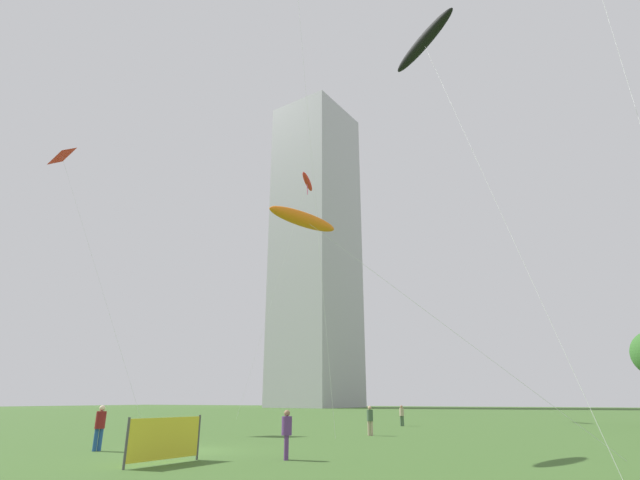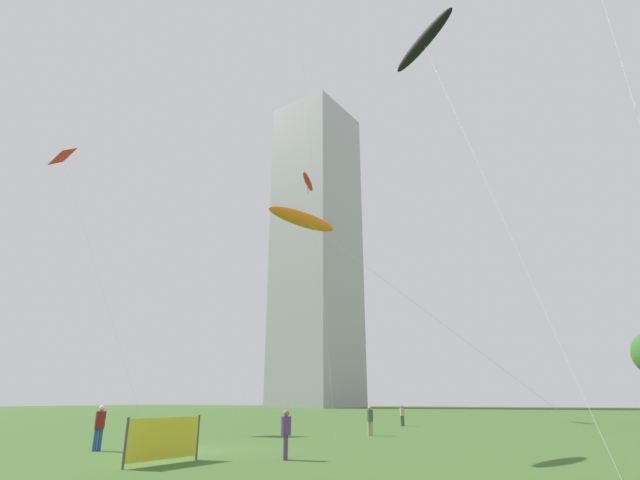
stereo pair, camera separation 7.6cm
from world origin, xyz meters
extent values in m
plane|color=#3D6028|center=(0.00, 0.00, 0.00)|extent=(280.00, 280.00, 0.00)
cylinder|color=#593372|center=(5.25, -0.91, 0.41)|extent=(0.15, 0.15, 0.81)
cylinder|color=#593372|center=(5.32, -1.07, 0.41)|extent=(0.15, 0.15, 0.81)
cylinder|color=#593372|center=(5.29, -0.99, 1.14)|extent=(0.37, 0.37, 0.64)
sphere|color=#997051|center=(5.29, -0.99, 1.57)|extent=(0.22, 0.22, 0.22)
cylinder|color=tan|center=(4.05, 11.66, 0.41)|extent=(0.15, 0.15, 0.81)
cylinder|color=tan|center=(3.90, 11.59, 0.41)|extent=(0.15, 0.15, 0.81)
cylinder|color=#3F593F|center=(3.98, 11.63, 1.13)|extent=(0.37, 0.37, 0.64)
sphere|color=tan|center=(3.98, 11.63, 1.57)|extent=(0.22, 0.22, 0.22)
cylinder|color=#3F593F|center=(2.79, 22.84, 0.39)|extent=(0.15, 0.15, 0.77)
cylinder|color=#3F593F|center=(2.64, 22.82, 0.39)|extent=(0.15, 0.15, 0.77)
cylinder|color=tan|center=(2.71, 22.83, 1.08)|extent=(0.35, 0.35, 0.61)
sphere|color=#997051|center=(2.71, 22.83, 1.49)|extent=(0.21, 0.21, 0.21)
cylinder|color=#1E478C|center=(-3.39, -1.78, 0.44)|extent=(0.16, 0.16, 0.88)
cylinder|color=#1E478C|center=(-3.31, -1.62, 0.44)|extent=(0.16, 0.16, 0.88)
cylinder|color=maroon|center=(-3.35, -1.70, 1.22)|extent=(0.40, 0.40, 0.69)
sphere|color=beige|center=(-3.35, -1.70, 1.69)|extent=(0.24, 0.24, 0.24)
cylinder|color=silver|center=(-14.31, 30.56, 14.17)|extent=(7.41, 2.25, 28.35)
ellipsoid|color=red|center=(-10.62, 31.68, 28.35)|extent=(1.30, 3.75, 1.68)
cylinder|color=#E5598C|center=(-10.62, 31.68, 27.29)|extent=(0.22, 0.16, 1.52)
cylinder|color=silver|center=(19.05, 4.86, 16.66)|extent=(0.46, 7.12, 33.32)
cylinder|color=silver|center=(12.91, 1.63, 10.46)|extent=(5.30, 6.25, 20.92)
ellipsoid|color=black|center=(10.27, 4.74, 20.92)|extent=(4.32, 3.75, 1.07)
cylinder|color=silver|center=(10.39, 2.67, 5.07)|extent=(11.62, 2.40, 10.15)
ellipsoid|color=orange|center=(4.59, 1.48, 10.14)|extent=(2.11, 4.04, 0.70)
cylinder|color=silver|center=(-16.52, 7.83, 10.89)|extent=(9.22, 3.66, 21.78)
pyramid|color=red|center=(-21.14, 5.99, 21.80)|extent=(2.14, 2.13, 1.56)
cylinder|color=silver|center=(2.43, 6.57, 16.74)|extent=(0.90, 4.72, 33.48)
cube|color=#A8A8AD|center=(-44.30, 103.96, 45.07)|extent=(22.25, 24.47, 90.13)
cylinder|color=#4C4C4C|center=(2.39, -2.32, 0.75)|extent=(0.08, 0.08, 1.51)
cylinder|color=#4C4C4C|center=(1.98, -5.28, 0.75)|extent=(0.08, 0.08, 1.51)
cube|color=yellow|center=(2.19, -3.80, 0.80)|extent=(0.44, 2.96, 1.31)
camera|label=1|loc=(14.26, -17.14, 2.04)|focal=26.62mm
camera|label=2|loc=(14.33, -17.11, 2.04)|focal=26.62mm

